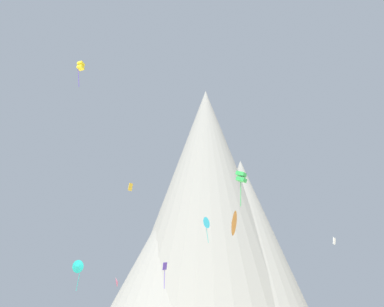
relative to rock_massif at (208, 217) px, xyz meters
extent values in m
cone|color=gray|center=(-0.47, 0.89, 5.62)|extent=(66.81, 66.81, 66.95)
cone|color=gray|center=(-7.85, -2.57, -9.21)|extent=(54.11, 54.11, 37.28)
cone|color=gray|center=(9.35, 0.24, -5.71)|extent=(43.60, 43.60, 44.28)
cube|color=yellow|center=(-17.29, -69.30, 9.44)|extent=(1.12, 1.16, 0.61)
cube|color=yellow|center=(-17.29, -69.30, 10.02)|extent=(1.12, 1.16, 0.61)
cylinder|color=#5138B2|center=(-17.46, -69.30, 7.79)|extent=(0.41, 0.12, 2.91)
cube|color=gold|center=(-11.20, -58.64, -5.91)|extent=(0.70, 0.83, 1.17)
cone|color=teal|center=(-21.51, -49.01, -17.23)|extent=(2.20, 0.90, 2.20)
cylinder|color=teal|center=(-21.24, -49.01, -19.78)|extent=(0.49, 0.10, 2.90)
cube|color=green|center=(5.21, -75.44, -9.43)|extent=(1.42, 1.37, 0.75)
cube|color=green|center=(5.21, -75.44, -8.76)|extent=(1.42, 1.37, 0.75)
cylinder|color=green|center=(5.08, -75.44, -11.15)|extent=(0.18, 0.25, 2.99)
cone|color=orange|center=(3.74, -84.44, -16.15)|extent=(1.14, 2.48, 2.41)
cone|color=#E5668C|center=(-13.31, -55.09, -20.13)|extent=(0.63, 1.48, 1.46)
cube|color=#5138B2|center=(-5.70, -57.50, -17.95)|extent=(0.67, 1.01, 1.21)
cylinder|color=#5138B2|center=(-5.73, -57.50, -19.87)|extent=(0.11, 0.48, 2.71)
cone|color=#33BCDB|center=(0.30, -44.70, -9.22)|extent=(1.47, 1.99, 2.10)
cylinder|color=teal|center=(0.51, -44.70, -11.56)|extent=(0.41, 0.18, 2.57)
cube|color=white|center=(19.51, -58.73, -14.53)|extent=(0.60, 0.60, 1.05)
camera|label=1|loc=(2.15, -129.83, -23.96)|focal=44.14mm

